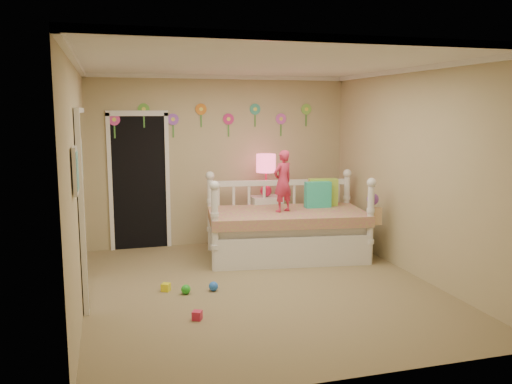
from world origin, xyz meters
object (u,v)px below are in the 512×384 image
object	(u,v)px
daybed	(286,215)
table_lamp	(266,168)
nightstand	(266,221)
child	(283,181)

from	to	relation	value
daybed	table_lamp	distance (m)	0.94
nightstand	table_lamp	xyz separation A→B (m)	(0.00, 0.00, 0.81)
child	table_lamp	world-z (taller)	child
daybed	nightstand	distance (m)	0.76
nightstand	daybed	bearing A→B (deg)	-84.94
table_lamp	child	bearing A→B (deg)	-89.01
daybed	nightstand	world-z (taller)	daybed
child	table_lamp	distance (m)	0.77
child	nightstand	distance (m)	1.05
child	table_lamp	size ratio (longest dim) A/B	1.32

